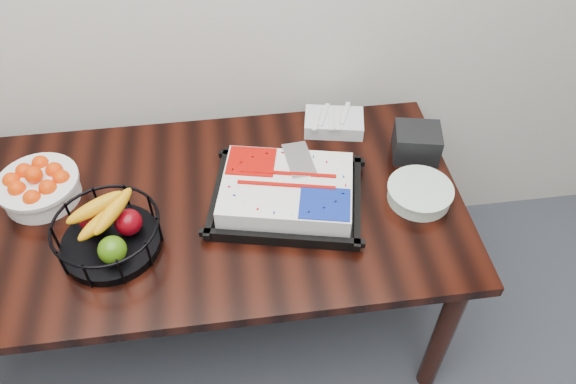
{
  "coord_description": "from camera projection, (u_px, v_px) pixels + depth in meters",
  "views": [
    {
      "loc": [
        0.14,
        0.72,
        2.15
      ],
      "look_at": [
        0.31,
        1.95,
        0.83
      ],
      "focal_mm": 35.0,
      "sensor_mm": 36.0,
      "label": 1
    }
  ],
  "objects": [
    {
      "name": "napkin_box",
      "position": [
        417.0,
        143.0,
        2.01
      ],
      "size": [
        0.18,
        0.17,
        0.11
      ],
      "primitive_type": "cube",
      "rotation": [
        0.0,
        0.0,
        -0.21
      ],
      "color": "black",
      "rests_on": "table"
    },
    {
      "name": "tangerine_bowl",
      "position": [
        37.0,
        182.0,
        1.85
      ],
      "size": [
        0.27,
        0.27,
        0.17
      ],
      "color": "white",
      "rests_on": "table"
    },
    {
      "name": "table",
      "position": [
        198.0,
        223.0,
        1.94
      ],
      "size": [
        1.8,
        0.9,
        0.75
      ],
      "color": "black",
      "rests_on": "ground"
    },
    {
      "name": "cake_tray",
      "position": [
        287.0,
        192.0,
        1.86
      ],
      "size": [
        0.56,
        0.48,
        0.1
      ],
      "color": "black",
      "rests_on": "table"
    },
    {
      "name": "fruit_basket",
      "position": [
        107.0,
        232.0,
        1.71
      ],
      "size": [
        0.33,
        0.33,
        0.17
      ],
      "color": "black",
      "rests_on": "table"
    },
    {
      "name": "fork_bag",
      "position": [
        334.0,
        122.0,
        2.13
      ],
      "size": [
        0.24,
        0.18,
        0.06
      ],
      "color": "silver",
      "rests_on": "table"
    },
    {
      "name": "plate_stack",
      "position": [
        420.0,
        193.0,
        1.88
      ],
      "size": [
        0.22,
        0.22,
        0.05
      ],
      "color": "white",
      "rests_on": "table"
    }
  ]
}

